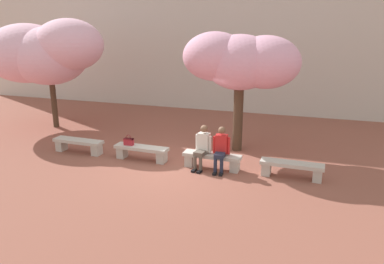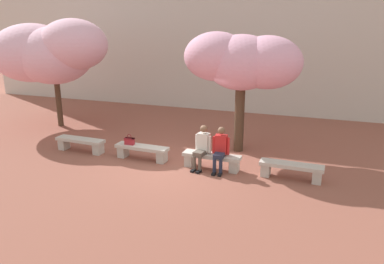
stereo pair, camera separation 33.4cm
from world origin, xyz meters
name	(u,v)px [view 1 (the left image)]	position (x,y,z in m)	size (l,w,h in m)	color
ground_plane	(176,164)	(0.00, 0.00, 0.00)	(100.00, 100.00, 0.00)	#8E5142
building_facade	(240,4)	(0.00, 9.33, 5.01)	(28.00, 4.00, 10.02)	beige
stone_bench_west_end	(78,144)	(-3.41, 0.00, 0.30)	(1.73, 0.47, 0.45)	#BCB7AD
stone_bench_near_west	(141,151)	(-1.14, 0.00, 0.30)	(1.73, 0.47, 0.45)	#BCB7AD
stone_bench_center	(212,159)	(1.14, 0.00, 0.30)	(1.73, 0.47, 0.45)	#BCB7AD
stone_bench_near_east	(292,168)	(3.41, 0.00, 0.30)	(1.73, 0.47, 0.45)	#BCB7AD
person_seated_left	(202,145)	(0.86, -0.05, 0.70)	(0.50, 0.72, 1.29)	black
person_seated_right	(221,147)	(1.41, -0.05, 0.70)	(0.51, 0.69, 1.29)	black
handbag	(129,141)	(-1.55, -0.01, 0.58)	(0.30, 0.15, 0.34)	#A3232D
cherry_tree_main	(242,61)	(1.56, 1.87, 2.96)	(3.70, 2.39, 3.87)	#473323
cherry_tree_secondary	(45,52)	(-6.30, 2.42, 3.01)	(4.70, 3.33, 4.29)	#473323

